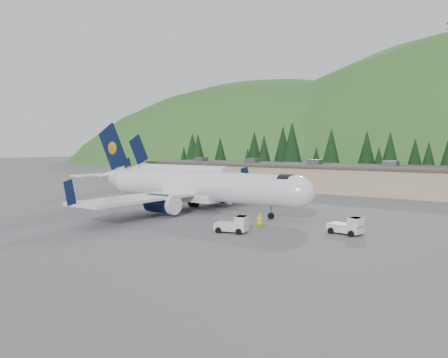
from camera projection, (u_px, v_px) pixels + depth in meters
ground at (198, 211)px, 59.12m from camera, size 600.00×600.00×0.00m
airliner at (192, 186)px, 59.51m from camera, size 37.39×35.03×12.46m
second_airliner at (172, 172)px, 91.21m from camera, size 27.50×11.00×10.05m
baggage_tug_a at (234, 225)px, 44.22m from camera, size 3.56×2.60×1.74m
baggage_tug_b at (348, 227)px, 43.28m from camera, size 3.54×2.42×1.78m
terminal_building at (293, 175)px, 92.57m from camera, size 71.00×17.00×6.10m
ramp_worker at (260, 222)px, 45.47m from camera, size 0.79×0.74×1.81m
tree_line at (327, 153)px, 113.52m from camera, size 113.11×18.17×14.32m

